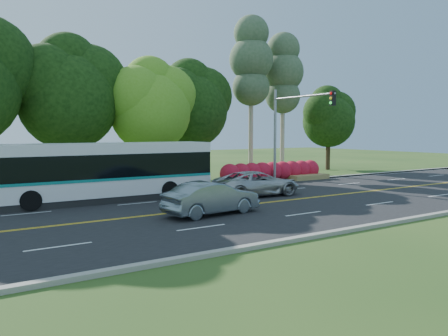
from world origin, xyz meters
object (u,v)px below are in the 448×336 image
transit_bus (103,172)px  sedan (212,198)px  traffic_signal (292,120)px  suv (257,183)px

transit_bus → sedan: size_ratio=2.63×
sedan → transit_bus: bearing=18.5°
traffic_signal → suv: (-5.38, -3.06, -3.91)m
traffic_signal → transit_bus: (-13.80, -0.11, -3.06)m
transit_bus → sedan: 7.35m
transit_bus → suv: 8.96m
traffic_signal → transit_bus: bearing=-179.5°
transit_bus → sedan: transit_bus is taller
traffic_signal → sedan: size_ratio=1.50×
sedan → suv: size_ratio=0.88×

